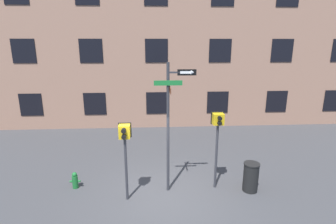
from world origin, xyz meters
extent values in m
plane|color=#38383A|center=(0.00, 0.00, 0.00)|extent=(60.00, 60.00, 0.00)
cube|color=black|center=(-6.86, 7.01, 1.42)|extent=(1.20, 0.03, 1.23)
cube|color=black|center=(-3.43, 7.01, 1.42)|extent=(1.20, 0.03, 1.23)
cube|color=black|center=(0.00, 7.01, 1.42)|extent=(1.20, 0.03, 1.23)
cube|color=black|center=(3.43, 7.01, 1.42)|extent=(1.20, 0.03, 1.23)
cube|color=black|center=(6.86, 7.01, 1.42)|extent=(1.20, 0.03, 1.23)
cube|color=black|center=(10.29, 7.01, 1.42)|extent=(1.20, 0.03, 1.23)
cube|color=black|center=(-6.86, 7.01, 4.27)|extent=(1.20, 0.03, 1.23)
cube|color=black|center=(-3.43, 7.01, 4.27)|extent=(1.20, 0.03, 1.23)
cube|color=black|center=(0.00, 7.01, 4.27)|extent=(1.20, 0.03, 1.23)
cube|color=black|center=(3.43, 7.01, 4.27)|extent=(1.20, 0.03, 1.23)
cube|color=black|center=(6.86, 7.01, 4.27)|extent=(1.20, 0.03, 1.23)
cylinder|color=#2D2D33|center=(0.22, 0.41, 2.08)|extent=(0.09, 0.09, 4.15)
cube|color=#2D2D33|center=(0.50, 0.41, 3.85)|extent=(0.55, 0.05, 0.05)
cube|color=#196B2D|center=(0.22, 0.35, 3.55)|extent=(0.84, 0.02, 0.15)
cube|color=brown|center=(0.28, 0.41, 3.35)|extent=(0.02, 0.71, 0.16)
cube|color=black|center=(0.77, 0.39, 3.85)|extent=(0.56, 0.02, 0.18)
cube|color=white|center=(0.73, 0.38, 3.85)|extent=(0.32, 0.01, 0.07)
cone|color=white|center=(0.93, 0.38, 3.85)|extent=(0.10, 0.14, 0.14)
cylinder|color=#2D2D33|center=(-1.07, -0.04, 1.01)|extent=(0.08, 0.08, 2.02)
cube|color=gold|center=(-1.07, -0.04, 2.21)|extent=(0.32, 0.26, 0.39)
cube|color=black|center=(-1.07, 0.10, 2.21)|extent=(0.38, 0.02, 0.45)
cylinder|color=black|center=(-1.07, -0.23, 2.30)|extent=(0.14, 0.12, 0.14)
cylinder|color=black|center=(-1.07, -0.23, 2.12)|extent=(0.14, 0.12, 0.14)
cylinder|color=silver|center=(-1.07, -0.17, 2.30)|extent=(0.11, 0.01, 0.11)
cylinder|color=#2D2D33|center=(1.80, 0.49, 1.10)|extent=(0.08, 0.08, 2.21)
cube|color=gold|center=(1.80, 0.49, 2.38)|extent=(0.34, 0.26, 0.35)
cube|color=black|center=(1.80, 0.63, 2.38)|extent=(0.40, 0.02, 0.41)
cylinder|color=black|center=(1.80, 0.30, 2.46)|extent=(0.12, 0.12, 0.12)
cylinder|color=black|center=(1.80, 0.30, 2.31)|extent=(0.12, 0.12, 0.12)
cylinder|color=orange|center=(1.80, 0.36, 2.46)|extent=(0.10, 0.01, 0.10)
cylinder|color=#196028|center=(-2.86, 0.72, 0.22)|extent=(0.19, 0.19, 0.43)
sphere|color=#196028|center=(-2.86, 0.72, 0.48)|extent=(0.16, 0.16, 0.16)
cylinder|color=#196028|center=(-2.99, 0.72, 0.24)|extent=(0.08, 0.07, 0.07)
cylinder|color=#196028|center=(-2.72, 0.72, 0.24)|extent=(0.08, 0.07, 0.07)
cylinder|color=black|center=(2.90, 0.22, 0.46)|extent=(0.48, 0.48, 0.93)
cylinder|color=black|center=(2.90, 0.22, 0.95)|extent=(0.51, 0.51, 0.04)
camera|label=1|loc=(-0.24, -7.25, 4.71)|focal=28.00mm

